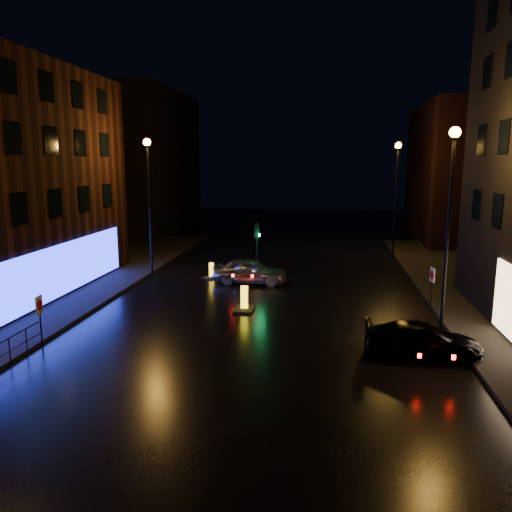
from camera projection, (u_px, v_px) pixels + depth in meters
The scene contains 13 objects.
ground at pixel (235, 378), 16.41m from camera, with size 120.00×120.00×0.00m, color black.
building_far_left at pixel (143, 162), 51.34m from camera, with size 8.00×16.00×14.00m, color black.
building_far_right at pixel (464, 173), 44.40m from camera, with size 8.00×14.00×12.00m, color black.
street_lamp_lfar at pixel (149, 186), 30.06m from camera, with size 0.44×0.44×8.37m.
street_lamp_rnear at pixel (450, 198), 20.15m from camera, with size 0.44×0.44×8.37m.
street_lamp_rfar at pixel (396, 182), 35.73m from camera, with size 0.44×0.44×8.37m.
traffic_signal at pixel (257, 271), 30.10m from camera, with size 1.40×2.40×3.45m.
silver_hatchback at pixel (250, 271), 29.09m from camera, with size 1.72×4.27×1.46m, color #B2B6BB.
dark_sedan at pixel (423, 340), 18.20m from camera, with size 1.71×4.20×1.22m, color black.
bollard_near at pixel (244, 305), 23.88m from camera, with size 0.94×1.39×1.19m.
bollard_far at pixel (212, 275), 30.55m from camera, with size 1.11×1.29×0.95m.
road_sign_left at pixel (40, 310), 18.62m from camera, with size 0.12×0.51×2.10m.
road_sign_right at pixel (432, 279), 23.61m from camera, with size 0.14×0.50×2.09m.
Camera 1 is at (2.80, -15.13, 7.00)m, focal length 35.00 mm.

